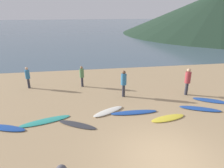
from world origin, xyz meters
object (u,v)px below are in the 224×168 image
person_3 (28,76)px  surfboard_4 (134,112)px  surfboard_3 (108,111)px  person_0 (188,79)px  surfboard_6 (200,109)px  person_2 (82,75)px  surfboard_1 (45,121)px  person_1 (124,81)px  surfboard_7 (210,101)px  surfboard_2 (77,125)px  surfboard_0 (5,128)px  surfboard_5 (168,118)px

person_3 → surfboard_4: bearing=-35.6°
surfboard_3 → person_0: person_0 is taller
surfboard_6 → person_2: person_2 is taller
surfboard_1 → person_1: size_ratio=1.43×
person_3 → surfboard_1: bearing=-68.8°
surfboard_7 → person_1: bearing=-166.7°
person_0 → person_1: size_ratio=1.03×
surfboard_7 → person_1: person_1 is taller
surfboard_2 → person_3: size_ratio=1.32×
surfboard_4 → surfboard_1: bearing=-177.5°
surfboard_2 → surfboard_3: size_ratio=1.05×
person_2 → surfboard_4: bearing=81.9°
surfboard_7 → surfboard_6: bearing=-113.3°
surfboard_6 → person_2: 8.08m
surfboard_0 → surfboard_2: 3.40m
surfboard_5 → person_2: 6.96m
surfboard_3 → surfboard_7: (6.44, 0.41, -0.02)m
surfboard_7 → person_3: (-11.52, 4.13, 0.89)m
surfboard_0 → surfboard_2: surfboard_0 is taller
surfboard_1 → person_2: bearing=49.9°
surfboard_0 → surfboard_4: size_ratio=0.83×
surfboard_5 → surfboard_2: bearing=166.6°
surfboard_3 → person_1: 2.56m
surfboard_2 → surfboard_3: 2.01m
surfboard_0 → person_1: person_1 is taller
person_2 → person_3: bearing=-43.1°
surfboard_3 → surfboard_7: surfboard_3 is taller
surfboard_5 → surfboard_7: bearing=13.0°
surfboard_3 → person_3: size_ratio=1.26×
person_3 → surfboard_7: bearing=-18.3°
person_2 → surfboard_7: bearing=115.3°
surfboard_0 → surfboard_4: bearing=25.4°
surfboard_0 → surfboard_4: surfboard_0 is taller
surfboard_2 → person_2: size_ratio=1.33×
surfboard_6 → person_2: bearing=168.2°
surfboard_2 → surfboard_6: size_ratio=0.92×
person_3 → person_0: bearing=-14.2°
surfboard_0 → person_2: person_2 is taller
surfboard_0 → surfboard_1: bearing=32.2°
surfboard_5 → person_0: 3.88m
surfboard_1 → surfboard_5: (6.23, -0.73, 0.01)m
surfboard_2 → surfboard_6: bearing=35.5°
surfboard_0 → surfboard_5: size_ratio=1.10×
surfboard_5 → person_1: (-1.67, 3.19, 0.99)m
surfboard_2 → surfboard_4: 3.16m
surfboard_3 → person_1: size_ratio=1.12×
person_0 → person_2: size_ratio=1.17×
surfboard_1 → surfboard_4: size_ratio=0.97×
surfboard_1 → surfboard_4: 4.66m
surfboard_3 → surfboard_5: (2.95, -1.21, -0.01)m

